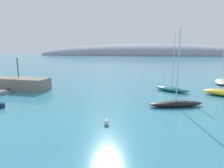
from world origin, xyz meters
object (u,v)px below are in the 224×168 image
Objects in this scene: sailboat_teal_outer_mooring at (172,89)px; mooring_buoy_white at (107,122)px; sailboat_black_end_of_line at (176,103)px; harbor_lamp_post at (17,64)px; sailboat_white_mid_mooring at (221,81)px; sailboat_yellow_near_shore at (224,92)px.

sailboat_teal_outer_mooring reaches higher than mooring_buoy_white.
sailboat_black_end_of_line is 2.55× the size of harbor_lamp_post.
sailboat_white_mid_mooring is 0.97× the size of sailboat_black_end_of_line.
sailboat_teal_outer_mooring is 28.81m from harbor_lamp_post.
sailboat_yellow_near_shore is at bearing 40.67° from mooring_buoy_white.
harbor_lamp_post is (-27.48, 7.42, 4.18)m from sailboat_black_end_of_line.
sailboat_black_end_of_line is at bearing -113.84° from sailboat_yellow_near_shore.
sailboat_teal_outer_mooring is at bearing 61.51° from mooring_buoy_white.
sailboat_white_mid_mooring is at bearing -138.83° from sailboat_black_end_of_line.
sailboat_yellow_near_shore is 17.90× the size of mooring_buoy_white.
harbor_lamp_post is at bearing -54.70° from sailboat_white_mid_mooring.
sailboat_white_mid_mooring reaches higher than harbor_lamp_post.
sailboat_teal_outer_mooring reaches higher than sailboat_yellow_near_shore.
sailboat_white_mid_mooring is 23.04m from sailboat_black_end_of_line.
sailboat_white_mid_mooring is at bearing 51.55° from mooring_buoy_white.
sailboat_teal_outer_mooring is at bearing -31.16° from sailboat_white_mid_mooring.
sailboat_black_end_of_line is (-12.99, -19.03, -0.03)m from sailboat_white_mid_mooring.
sailboat_black_end_of_line is at bearing -15.02° from sailboat_white_mid_mooring.
sailboat_teal_outer_mooring is 9.17m from sailboat_black_end_of_line.
harbor_lamp_post is at bearing -29.62° from sailboat_black_end_of_line.
sailboat_yellow_near_shore reaches higher than mooring_buoy_white.
sailboat_white_mid_mooring is (4.16, 11.96, -0.13)m from sailboat_yellow_near_shore.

